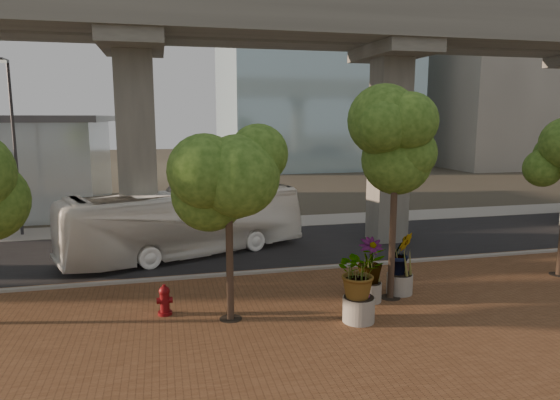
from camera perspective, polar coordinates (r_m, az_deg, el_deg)
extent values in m
plane|color=#3B352B|center=(22.27, 0.09, -6.72)|extent=(160.00, 160.00, 0.00)
cube|color=brown|center=(15.07, 7.50, -14.83)|extent=(70.00, 13.00, 0.06)
cube|color=black|center=(24.14, -1.03, -5.39)|extent=(90.00, 8.00, 0.04)
cube|color=gray|center=(20.39, 1.42, -8.03)|extent=(70.00, 0.25, 0.16)
cube|color=gray|center=(29.39, -3.35, -2.69)|extent=(90.00, 3.00, 0.06)
cube|color=gray|center=(22.20, -0.16, 20.61)|extent=(72.00, 2.40, 1.80)
cube|color=gray|center=(25.27, -1.94, 19.24)|extent=(72.00, 2.40, 1.80)
cube|color=gray|center=(26.60, -2.47, 21.81)|extent=(72.00, 0.12, 1.00)
cube|color=#A7A296|center=(71.48, 24.26, 13.30)|extent=(18.00, 16.00, 24.00)
imported|color=white|center=(22.76, -10.67, -2.55)|extent=(11.22, 6.25, 3.07)
cylinder|color=#660B0E|center=(16.52, -12.99, -12.46)|extent=(0.44, 0.44, 0.10)
cylinder|color=#660B0E|center=(16.39, -13.04, -11.30)|extent=(0.30, 0.30, 0.71)
sphere|color=#660B0E|center=(16.27, -13.09, -10.12)|extent=(0.35, 0.35, 0.35)
cylinder|color=#660B0E|center=(16.21, -13.11, -9.59)|extent=(0.10, 0.10, 0.12)
cylinder|color=#660B0E|center=(16.37, -13.05, -11.10)|extent=(0.49, 0.20, 0.20)
cylinder|color=#AAA29A|center=(15.69, 8.97, -12.23)|extent=(0.98, 0.98, 0.76)
imported|color=#294D14|center=(15.29, 9.08, -8.06)|extent=(2.17, 2.17, 1.63)
cylinder|color=#99968A|center=(17.38, 10.15, -10.27)|extent=(0.83, 0.83, 0.65)
imported|color=#294D14|center=(17.05, 10.26, -6.84)|extent=(2.03, 2.03, 1.52)
cylinder|color=gray|center=(18.29, 13.50, -9.28)|extent=(0.91, 0.91, 0.71)
imported|color=#294D14|center=(17.97, 13.64, -5.92)|extent=(2.02, 2.02, 1.52)
cylinder|color=#4E3A2C|center=(15.34, -5.75, -7.82)|extent=(0.22, 0.22, 3.21)
cylinder|color=black|center=(15.89, -5.66, -13.33)|extent=(0.70, 0.70, 0.01)
cylinder|color=#4E3A2C|center=(17.33, 12.72, -4.54)|extent=(0.22, 0.22, 4.05)
cylinder|color=black|center=(17.92, 12.48, -10.82)|extent=(0.70, 0.70, 0.01)
cylinder|color=black|center=(22.75, 29.22, -7.44)|extent=(0.70, 0.70, 0.01)
cylinder|color=#2F2F34|center=(29.27, -28.01, 5.01)|extent=(0.16, 0.16, 8.92)
cube|color=#2F2F34|center=(28.81, -29.00, 13.79)|extent=(0.17, 1.11, 0.17)
cube|color=silver|center=(28.26, -29.28, 13.65)|extent=(0.45, 0.22, 0.13)
cylinder|color=#2A292E|center=(29.36, 11.30, 5.46)|extent=(0.15, 0.15, 8.42)
cube|color=#2A292E|center=(28.91, 12.03, 13.73)|extent=(0.16, 1.05, 0.16)
cube|color=silver|center=(28.42, 12.49, 13.58)|extent=(0.42, 0.21, 0.13)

